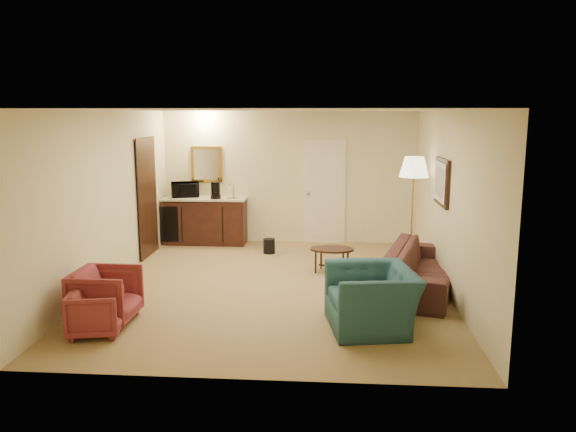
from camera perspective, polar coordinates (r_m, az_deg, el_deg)
name	(u,v)px	position (r m, az deg, el deg)	size (l,w,h in m)	color
ground	(275,286)	(8.48, -1.35, -7.14)	(6.00, 6.00, 0.00)	#9A874E
room_walls	(273,167)	(8.90, -1.53, 4.99)	(5.02, 6.01, 2.61)	beige
wetbar_cabinet	(205,221)	(11.24, -8.40, -0.46)	(1.64, 0.58, 0.92)	#381911
sofa	(422,261)	(8.41, 13.41, -4.46)	(2.25, 0.66, 0.88)	black
teal_armchair	(372,288)	(6.84, 8.51, -7.30)	(1.12, 0.73, 0.98)	#214C53
rose_chair_near	(96,310)	(7.00, -18.93, -9.02)	(0.58, 0.54, 0.60)	maroon
rose_chair_far	(106,293)	(7.34, -18.03, -7.44)	(0.73, 0.68, 0.75)	maroon
coffee_table	(332,260)	(9.16, 4.47, -4.51)	(0.71, 0.48, 0.41)	black
floor_lamp	(412,211)	(9.69, 12.52, 0.48)	(0.49, 0.49, 1.86)	#AE833A
waste_bin	(269,246)	(10.39, -1.92, -3.07)	(0.22, 0.22, 0.27)	black
microwave	(185,188)	(11.30, -10.44, 2.83)	(0.53, 0.29, 0.36)	black
coffee_maker	(216,190)	(10.98, -7.37, 2.61)	(0.17, 0.17, 0.33)	black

